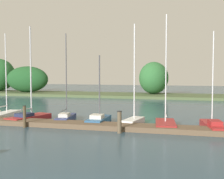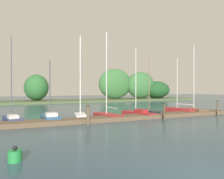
{
  "view_description": "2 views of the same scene",
  "coord_description": "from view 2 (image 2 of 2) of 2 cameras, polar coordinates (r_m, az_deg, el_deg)",
  "views": [
    {
      "loc": [
        4.17,
        -7.48,
        4.04
      ],
      "look_at": [
        -1.49,
        13.96,
        2.69
      ],
      "focal_mm": 47.57,
      "sensor_mm": 36.0,
      "label": 1
    },
    {
      "loc": [
        -5.34,
        -4.51,
        2.78
      ],
      "look_at": [
        2.63,
        13.25,
        2.7
      ],
      "focal_mm": 34.41,
      "sensor_mm": 36.0,
      "label": 2
    }
  ],
  "objects": [
    {
      "name": "channel_buoy_0",
      "position": [
        9.29,
        -24.4,
        -15.71
      ],
      "size": [
        0.51,
        0.51,
        0.61
      ],
      "color": "#23843D",
      "rests_on": "ground"
    },
    {
      "name": "sailboat_10",
      "position": [
        26.36,
        21.03,
        -5.11
      ],
      "size": [
        1.82,
        3.57,
        7.78
      ],
      "rotation": [
        0.0,
        0.0,
        1.36
      ],
      "color": "brown",
      "rests_on": "ground"
    },
    {
      "name": "sailboat_5",
      "position": [
        20.01,
        -8.41,
        -6.55
      ],
      "size": [
        1.42,
        2.96,
        7.62
      ],
      "rotation": [
        0.0,
        0.0,
        1.39
      ],
      "color": "white",
      "rests_on": "ground"
    },
    {
      "name": "sailboat_9",
      "position": [
        25.45,
        17.08,
        -5.29
      ],
      "size": [
        2.06,
        3.7,
        6.16
      ],
      "rotation": [
        0.0,
        0.0,
        1.82
      ],
      "color": "maroon",
      "rests_on": "ground"
    },
    {
      "name": "sailboat_7",
      "position": [
        21.72,
        6.67,
        -6.25
      ],
      "size": [
        1.69,
        4.43,
        6.82
      ],
      "rotation": [
        0.0,
        0.0,
        1.74
      ],
      "color": "maroon",
      "rests_on": "ground"
    },
    {
      "name": "dock_pier",
      "position": [
        18.08,
        -6.81,
        -8.04
      ],
      "size": [
        31.95,
        1.8,
        0.35
      ],
      "color": "brown",
      "rests_on": "ground"
    },
    {
      "name": "far_shore",
      "position": [
        45.21,
        -15.49,
        0.16
      ],
      "size": [
        68.71,
        8.31,
        7.43
      ],
      "color": "#4C5B38",
      "rests_on": "ground"
    },
    {
      "name": "mooring_piling_2",
      "position": [
        16.69,
        -6.36,
        -6.79
      ],
      "size": [
        0.31,
        0.31,
        1.46
      ],
      "color": "brown",
      "rests_on": "ground"
    },
    {
      "name": "mooring_piling_4",
      "position": [
        25.19,
        26.25,
        -4.35
      ],
      "size": [
        0.22,
        0.22,
        1.54
      ],
      "color": "brown",
      "rests_on": "ground"
    },
    {
      "name": "sailboat_6",
      "position": [
        20.31,
        -1.33,
        -6.74
      ],
      "size": [
        1.79,
        3.94,
        8.12
      ],
      "rotation": [
        0.0,
        0.0,
        1.69
      ],
      "color": "maroon",
      "rests_on": "ground"
    },
    {
      "name": "sailboat_3",
      "position": [
        19.6,
        -25.08,
        -6.93
      ],
      "size": [
        1.6,
        3.94,
        7.13
      ],
      "rotation": [
        0.0,
        0.0,
        1.74
      ],
      "color": "navy",
      "rests_on": "ground"
    },
    {
      "name": "sailboat_4",
      "position": [
        19.26,
        -16.1,
        -7.06
      ],
      "size": [
        1.27,
        3.69,
        5.3
      ],
      "rotation": [
        0.0,
        0.0,
        1.59
      ],
      "color": "#285684",
      "rests_on": "ground"
    },
    {
      "name": "mooring_piling_3",
      "position": [
        20.05,
        13.69,
        -5.63
      ],
      "size": [
        0.21,
        0.21,
        1.45
      ],
      "color": "#4C3D28",
      "rests_on": "ground"
    },
    {
      "name": "sailboat_8",
      "position": [
        23.45,
        9.97,
        -5.89
      ],
      "size": [
        1.46,
        3.73,
        6.18
      ],
      "rotation": [
        0.0,
        0.0,
        1.66
      ],
      "color": "#232833",
      "rests_on": "ground"
    }
  ]
}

